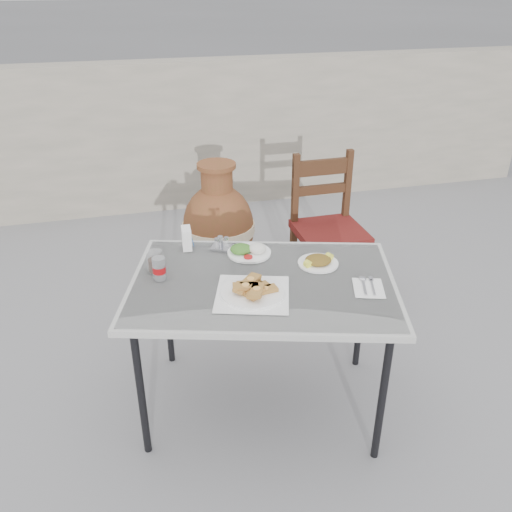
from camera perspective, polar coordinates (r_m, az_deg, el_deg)
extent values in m
plane|color=slate|center=(2.77, 3.87, -13.42)|extent=(80.00, 80.00, 0.00)
cylinder|color=black|center=(2.30, -12.01, -13.96)|extent=(0.03, 0.03, 0.64)
cylinder|color=black|center=(2.28, 13.14, -14.41)|extent=(0.03, 0.03, 0.64)
cylinder|color=black|center=(2.76, -9.29, -5.58)|extent=(0.03, 0.03, 0.64)
cylinder|color=black|center=(2.75, 10.97, -5.89)|extent=(0.03, 0.03, 0.64)
cube|color=white|center=(2.28, 0.73, -2.97)|extent=(1.27, 1.03, 0.03)
cube|color=white|center=(2.27, 0.73, -2.63)|extent=(1.23, 0.99, 0.00)
cube|color=white|center=(2.17, -0.38, -4.01)|extent=(0.36, 0.36, 0.00)
cylinder|color=white|center=(2.17, -0.38, -3.84)|extent=(0.26, 0.26, 0.01)
cylinder|color=white|center=(2.17, -0.38, -3.93)|extent=(0.26, 0.26, 0.01)
cylinder|color=white|center=(2.47, -0.72, 0.34)|extent=(0.20, 0.20, 0.01)
ellipsoid|color=silver|center=(2.46, 0.15, 0.79)|extent=(0.08, 0.08, 0.05)
ellipsoid|color=#376F1F|center=(2.47, -1.59, 0.75)|extent=(0.10, 0.09, 0.04)
cylinder|color=#B01214|center=(2.42, -0.83, -0.10)|extent=(0.04, 0.04, 0.01)
cylinder|color=white|center=(2.40, 6.55, -0.76)|extent=(0.18, 0.18, 0.01)
ellipsoid|color=#306519|center=(2.40, 6.57, -0.41)|extent=(0.12, 0.11, 0.03)
cylinder|color=yellow|center=(2.36, 5.47, -0.83)|extent=(0.04, 0.03, 0.03)
cylinder|color=yellow|center=(2.43, 7.70, -0.06)|extent=(0.04, 0.03, 0.03)
cylinder|color=silver|center=(2.29, -10.16, -1.30)|extent=(0.05, 0.05, 0.10)
cylinder|color=#B80D12|center=(2.29, -10.15, -1.39)|extent=(0.06, 0.06, 0.03)
cylinder|color=#BBBAC2|center=(2.27, -10.26, -0.26)|extent=(0.05, 0.05, 0.00)
cylinder|color=white|center=(2.36, -10.61, -0.55)|extent=(0.07, 0.07, 0.09)
cylinder|color=black|center=(2.37, -10.57, -0.95)|extent=(0.06, 0.06, 0.06)
cube|color=white|center=(2.53, -7.32, 1.87)|extent=(0.05, 0.09, 0.10)
cube|color=blue|center=(2.53, -6.74, 1.75)|extent=(0.02, 0.04, 0.06)
cube|color=#BBBAC2|center=(2.53, -3.69, 0.91)|extent=(0.11, 0.10, 0.01)
cylinder|color=white|center=(2.50, -4.13, 1.32)|extent=(0.02, 0.02, 0.05)
cylinder|color=white|center=(2.50, -3.15, 1.44)|extent=(0.02, 0.02, 0.05)
cylinder|color=#BBBAC2|center=(2.53, -3.79, 1.63)|extent=(0.02, 0.02, 0.04)
cube|color=white|center=(2.26, 11.76, -3.32)|extent=(0.16, 0.19, 0.00)
cube|color=#BBBAC2|center=(2.26, 11.33, -3.21)|extent=(0.05, 0.12, 0.00)
ellipsoid|color=#BBBAC2|center=(2.31, 11.15, -2.28)|extent=(0.03, 0.04, 0.01)
cube|color=#BBBAC2|center=(2.26, 12.20, -3.22)|extent=(0.05, 0.12, 0.00)
cube|color=#BBBAC2|center=(2.32, 11.99, -2.34)|extent=(0.03, 0.04, 0.00)
cube|color=#311D0D|center=(3.17, 5.83, -2.91)|extent=(0.04, 0.04, 0.42)
cube|color=#311D0D|center=(3.29, 11.32, -2.09)|extent=(0.04, 0.04, 0.42)
cube|color=#311D0D|center=(3.44, 3.90, -0.15)|extent=(0.04, 0.04, 0.42)
cube|color=#311D0D|center=(3.56, 9.03, 0.51)|extent=(0.04, 0.04, 0.42)
cube|color=maroon|center=(3.25, 7.78, 2.49)|extent=(0.40, 0.40, 0.05)
cube|color=#311D0D|center=(3.26, 4.15, 6.74)|extent=(0.04, 0.04, 0.47)
cube|color=#311D0D|center=(3.38, 9.59, 7.19)|extent=(0.04, 0.04, 0.47)
cube|color=#311D0D|center=(3.27, 7.06, 9.27)|extent=(0.37, 0.03, 0.09)
cube|color=#311D0D|center=(3.31, 6.92, 6.98)|extent=(0.37, 0.03, 0.06)
cylinder|color=brown|center=(3.60, -3.80, -1.83)|extent=(0.35, 0.35, 0.09)
ellipsoid|color=brown|center=(3.45, -3.97, 3.00)|extent=(0.45, 0.45, 0.57)
cylinder|color=beige|center=(3.45, -3.97, 3.00)|extent=(0.46, 0.46, 0.06)
cylinder|color=brown|center=(3.33, -4.15, 7.89)|extent=(0.19, 0.19, 0.17)
cylinder|color=brown|center=(3.30, -4.21, 9.48)|extent=(0.24, 0.24, 0.03)
cube|color=#A09585|center=(4.68, -5.52, 12.62)|extent=(6.00, 0.25, 1.20)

